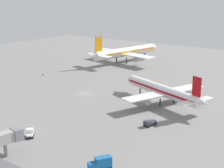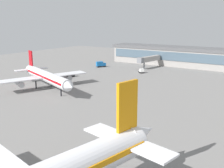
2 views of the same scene
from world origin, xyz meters
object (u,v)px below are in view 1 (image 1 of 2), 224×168
object	(u,v)px
baggage_tug	(30,133)
ground_crew_worker	(43,74)
catering_truck	(101,164)
airplane_taxiing	(125,52)
airplane_at_gate	(163,91)
pushback_tractor	(149,123)

from	to	relation	value
baggage_tug	ground_crew_worker	xyz separation A→B (m)	(-52.76, 54.39, -0.31)
catering_truck	airplane_taxiing	bearing A→B (deg)	-117.08
ground_crew_worker	baggage_tug	bearing A→B (deg)	-9.50
airplane_at_gate	airplane_taxiing	xyz separation A→B (m)	(-54.96, 57.03, 1.27)
airplane_at_gate	baggage_tug	xyz separation A→B (m)	(-16.68, -50.28, -3.84)
airplane_taxiing	ground_crew_worker	bearing A→B (deg)	176.44
pushback_tractor	catering_truck	distance (m)	31.29
airplane_at_gate	ground_crew_worker	distance (m)	69.69
airplane_taxiing	pushback_tractor	size ratio (longest dim) A/B	12.02
pushback_tractor	baggage_tug	size ratio (longest dim) A/B	1.26
airplane_taxiing	baggage_tug	xyz separation A→B (m)	(38.28, -107.31, -5.11)
baggage_tug	catering_truck	distance (m)	28.63
airplane_at_gate	airplane_taxiing	distance (m)	79.21
airplane_taxiing	pushback_tractor	distance (m)	101.13
pushback_tractor	catering_truck	size ratio (longest dim) A/B	0.81
pushback_tractor	ground_crew_worker	world-z (taller)	pushback_tractor
airplane_taxiing	pushback_tractor	bearing A→B (deg)	-130.22
ground_crew_worker	airplane_at_gate	bearing A→B (deg)	32.99
baggage_tug	catering_truck	xyz separation A→B (m)	(28.45, -3.19, 0.54)
catering_truck	ground_crew_worker	bearing A→B (deg)	-93.55
ground_crew_worker	catering_truck	bearing A→B (deg)	1.04
baggage_tug	catering_truck	size ratio (longest dim) A/B	0.64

